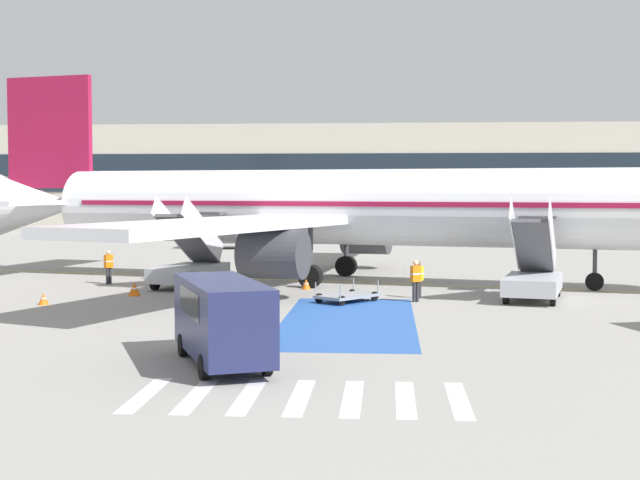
{
  "coord_description": "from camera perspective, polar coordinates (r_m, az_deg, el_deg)",
  "views": [
    {
      "loc": [
        1.78,
        -45.13,
        4.78
      ],
      "look_at": [
        -1.4,
        -3.1,
        2.31
      ],
      "focal_mm": 50.0,
      "sensor_mm": 36.0,
      "label": 1
    }
  ],
  "objects": [
    {
      "name": "ground_crew_0",
      "position": [
        45.52,
        -13.38,
        -1.55
      ],
      "size": [
        0.44,
        0.48,
        1.69
      ],
      "rotation": [
        0.0,
        0.0,
        4.07
      ],
      "color": "#2D2D33",
      "rests_on": "ground_plane"
    },
    {
      "name": "apron_walkway_bar_2",
      "position": [
        20.8,
        -4.64,
        -9.94
      ],
      "size": [
        0.44,
        3.6,
        0.01
      ],
      "primitive_type": "cube",
      "color": "silver",
      "rests_on": "ground_plane"
    },
    {
      "name": "ground_plane",
      "position": [
        45.42,
        2.07,
        -2.7
      ],
      "size": [
        600.0,
        600.0,
        0.0
      ],
      "primitive_type": "plane",
      "color": "gray"
    },
    {
      "name": "boarding_stairs_forward",
      "position": [
        39.07,
        13.48,
        -2.24
      ],
      "size": [
        3.29,
        5.54,
        4.35
      ],
      "rotation": [
        0.0,
        0.0,
        -0.24
      ],
      "color": "#ADB2BA",
      "rests_on": "ground_plane"
    },
    {
      "name": "apron_leadline_yellow",
      "position": [
        45.13,
        2.56,
        -2.73
      ],
      "size": [
        74.27,
        18.53,
        0.01
      ],
      "primitive_type": "cube",
      "rotation": [
        0.0,
        0.0,
        -1.81
      ],
      "color": "gold",
      "rests_on": "ground_plane"
    },
    {
      "name": "baggage_cart",
      "position": [
        37.45,
        1.74,
        -3.59
      ],
      "size": [
        2.8,
        2.96,
        0.87
      ],
      "rotation": [
        0.0,
        0.0,
        2.46
      ],
      "color": "gray",
      "rests_on": "ground_plane"
    },
    {
      "name": "airliner",
      "position": [
        45.08,
        1.72,
        2.09
      ],
      "size": [
        42.01,
        36.18,
        11.04
      ],
      "rotation": [
        0.0,
        0.0,
        -1.81
      ],
      "color": "silver",
      "rests_on": "ground_plane"
    },
    {
      "name": "apron_walkway_bar_6",
      "position": [
        20.62,
        8.87,
        -10.08
      ],
      "size": [
        0.44,
        3.6,
        0.01
      ],
      "primitive_type": "cube",
      "color": "silver",
      "rests_on": "ground_plane"
    },
    {
      "name": "boarding_stairs_aft",
      "position": [
        43.5,
        -8.35,
        -1.62
      ],
      "size": [
        3.29,
        5.54,
        4.4
      ],
      "rotation": [
        0.0,
        0.0,
        -0.24
      ],
      "color": "#ADB2BA",
      "rests_on": "ground_plane"
    },
    {
      "name": "apron_stand_patch_blue",
      "position": [
        32.2,
        1.84,
        -5.18
      ],
      "size": [
        4.77,
        12.63,
        0.01
      ],
      "primitive_type": "cube",
      "color": "#2856A8",
      "rests_on": "ground_plane"
    },
    {
      "name": "apron_walkway_bar_5",
      "position": [
        20.56,
        5.48,
        -10.1
      ],
      "size": [
        0.44,
        3.6,
        0.01
      ],
      "primitive_type": "cube",
      "color": "silver",
      "rests_on": "ground_plane"
    },
    {
      "name": "traffic_cone_2",
      "position": [
        42.09,
        -0.89,
        -2.84
      ],
      "size": [
        0.44,
        0.44,
        0.49
      ],
      "color": "orange",
      "rests_on": "ground_plane"
    },
    {
      "name": "apron_walkway_bar_1",
      "position": [
        21.02,
        -7.92,
        -9.82
      ],
      "size": [
        0.44,
        3.6,
        0.01
      ],
      "primitive_type": "cube",
      "color": "silver",
      "rests_on": "ground_plane"
    },
    {
      "name": "ground_crew_1",
      "position": [
        37.56,
        6.15,
        -2.43
      ],
      "size": [
        0.49,
        0.43,
        1.75
      ],
      "rotation": [
        0.0,
        0.0,
        0.58
      ],
      "color": "#2D2D33",
      "rests_on": "ground_plane"
    },
    {
      "name": "apron_walkway_bar_3",
      "position": [
        20.65,
        -1.3,
        -10.02
      ],
      "size": [
        0.44,
        3.6,
        0.01
      ],
      "primitive_type": "cube",
      "color": "silver",
      "rests_on": "ground_plane"
    },
    {
      "name": "terminal_building",
      "position": [
        101.39,
        -0.8,
        3.94
      ],
      "size": [
        74.87,
        12.1,
        11.68
      ],
      "color": "#B2AD9E",
      "rests_on": "ground_plane"
    },
    {
      "name": "apron_walkway_bar_0",
      "position": [
        21.3,
        -11.12,
        -9.67
      ],
      "size": [
        0.44,
        3.6,
        0.01
      ],
      "primitive_type": "cube",
      "color": "silver",
      "rests_on": "ground_plane"
    },
    {
      "name": "ground_crew_2",
      "position": [
        38.89,
        6.31,
        -2.37
      ],
      "size": [
        0.47,
        0.46,
        1.61
      ],
      "rotation": [
        0.0,
        0.0,
        5.52
      ],
      "color": "#2D2D33",
      "rests_on": "ground_plane"
    },
    {
      "name": "traffic_cone_0",
      "position": [
        40.38,
        -11.8,
        -3.08
      ],
      "size": [
        0.55,
        0.55,
        0.61
      ],
      "color": "orange",
      "rests_on": "ground_plane"
    },
    {
      "name": "traffic_cone_1",
      "position": [
        38.27,
        -17.28,
        -3.61
      ],
      "size": [
        0.44,
        0.44,
        0.49
      ],
      "color": "orange",
      "rests_on": "ground_plane"
    },
    {
      "name": "fuel_tanker",
      "position": [
        70.45,
        -4.59,
        0.9
      ],
      "size": [
        8.71,
        2.85,
        3.52
      ],
      "rotation": [
        0.0,
        0.0,
        1.6
      ],
      "color": "#38383D",
      "rests_on": "ground_plane"
    },
    {
      "name": "service_van_3",
      "position": [
        24.15,
        -6.28,
        -4.8
      ],
      "size": [
        3.63,
        5.56,
        2.3
      ],
      "rotation": [
        0.0,
        0.0,
        3.53
      ],
      "color": "#1E234C",
      "rests_on": "ground_plane"
    },
    {
      "name": "apron_walkway_bar_4",
      "position": [
        20.57,
        2.08,
        -10.08
      ],
      "size": [
        0.44,
        3.6,
        0.01
      ],
      "primitive_type": "cube",
      "color": "silver",
      "rests_on": "ground_plane"
    }
  ]
}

